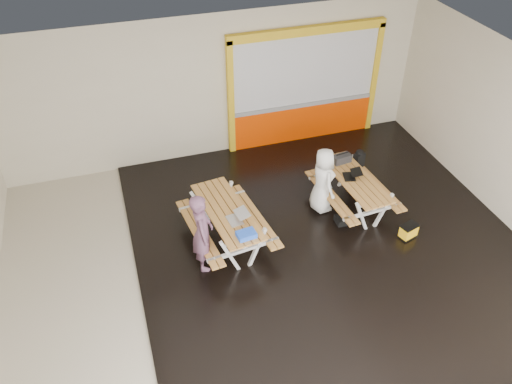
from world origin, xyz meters
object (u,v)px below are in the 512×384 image
object	(u,v)px
picnic_table_left	(227,218)
dark_case	(344,219)
laptop_right	(352,175)
person_left	(202,232)
backpack	(359,159)
laptop_left	(237,218)
fluke_bag	(408,231)
person_right	(323,180)
toolbox	(342,159)
blue_pouch	(246,235)
picnic_table_right	(354,185)

from	to	relation	value
picnic_table_left	dark_case	bearing A→B (deg)	-4.27
picnic_table_left	laptop_right	xyz separation A→B (m)	(2.80, 0.33, 0.20)
person_left	dark_case	size ratio (longest dim) A/B	4.44
picnic_table_left	backpack	bearing A→B (deg)	16.32
laptop_left	fluke_bag	world-z (taller)	laptop_left
person_right	fluke_bag	distance (m)	2.00
toolbox	person_right	bearing A→B (deg)	-141.61
blue_pouch	picnic_table_right	bearing A→B (deg)	21.74
laptop_right	blue_pouch	world-z (taller)	laptop_right
picnic_table_left	backpack	size ratio (longest dim) A/B	5.46
picnic_table_left	blue_pouch	world-z (taller)	blue_pouch
person_right	dark_case	bearing A→B (deg)	-153.07
fluke_bag	toolbox	bearing A→B (deg)	109.38
fluke_bag	backpack	bearing A→B (deg)	95.75
laptop_left	laptop_right	size ratio (longest dim) A/B	0.99
person_right	blue_pouch	distance (m)	2.33
toolbox	fluke_bag	xyz separation A→B (m)	(0.66, -1.88, -0.69)
toolbox	dark_case	xyz separation A→B (m)	(-0.36, -1.08, -0.76)
person_left	toolbox	xyz separation A→B (m)	(3.42, 1.41, 0.01)
picnic_table_right	blue_pouch	bearing A→B (deg)	-158.26
picnic_table_right	laptop_right	size ratio (longest dim) A/B	4.78
backpack	dark_case	xyz separation A→B (m)	(-0.83, -1.15, -0.61)
picnic_table_left	toolbox	size ratio (longest dim) A/B	5.36
laptop_left	laptop_right	distance (m)	2.75
laptop_right	backpack	size ratio (longest dim) A/B	1.05
blue_pouch	laptop_left	bearing A→B (deg)	93.10
laptop_right	blue_pouch	xyz separation A→B (m)	(-2.65, -1.15, 0.04)
picnic_table_left	fluke_bag	distance (m)	3.66
person_right	toolbox	xyz separation A→B (m)	(0.68, 0.54, 0.06)
toolbox	fluke_bag	distance (m)	2.11
laptop_right	dark_case	distance (m)	0.94
picnic_table_right	blue_pouch	distance (m)	2.93
person_left	toolbox	world-z (taller)	person_left
picnic_table_right	backpack	distance (m)	0.85
backpack	fluke_bag	bearing A→B (deg)	-84.25
backpack	fluke_bag	xyz separation A→B (m)	(0.20, -1.95, -0.53)
toolbox	person_left	bearing A→B (deg)	-157.67
backpack	laptop_left	bearing A→B (deg)	-157.85
person_left	picnic_table_right	bearing A→B (deg)	-67.16
laptop_left	backpack	world-z (taller)	laptop_left
picnic_table_left	laptop_left	distance (m)	0.43
laptop_right	person_left	bearing A→B (deg)	-166.12
laptop_right	dark_case	size ratio (longest dim) A/B	1.18
laptop_right	person_right	bearing A→B (deg)	177.12
blue_pouch	dark_case	size ratio (longest dim) A/B	0.92
picnic_table_right	blue_pouch	size ratio (longest dim) A/B	6.12
picnic_table_right	person_left	size ratio (longest dim) A/B	1.27
blue_pouch	person_right	bearing A→B (deg)	30.49
blue_pouch	fluke_bag	world-z (taller)	blue_pouch
laptop_right	blue_pouch	distance (m)	2.89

